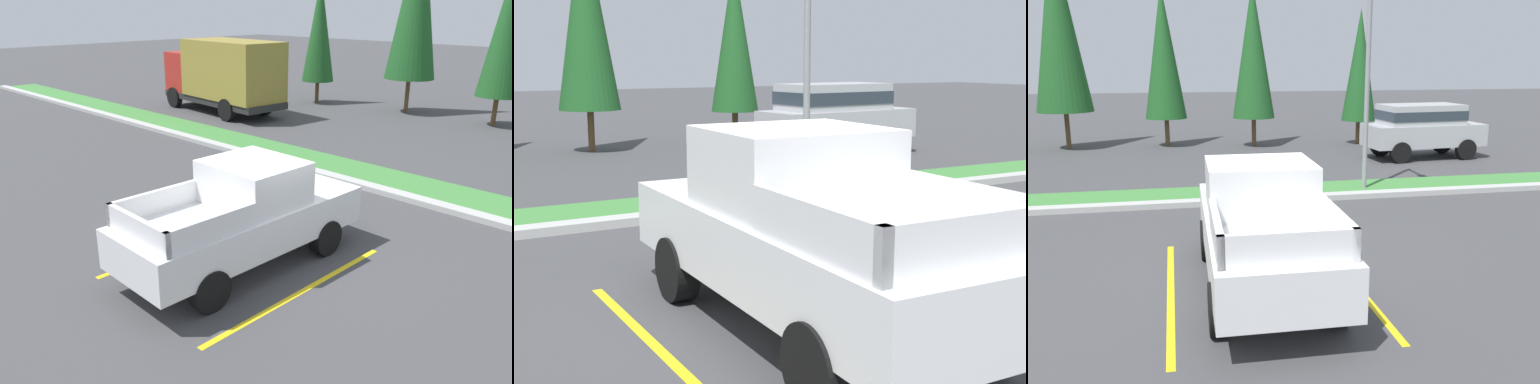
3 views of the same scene
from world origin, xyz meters
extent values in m
plane|color=#424244|center=(0.00, 0.00, 0.00)|extent=(120.00, 120.00, 0.00)
cube|color=yellow|center=(-1.81, -0.66, 0.00)|extent=(0.12, 4.80, 0.01)
cube|color=yellow|center=(1.29, -0.66, 0.00)|extent=(0.12, 4.80, 0.01)
cube|color=#B2B2AD|center=(0.00, 5.00, 0.07)|extent=(56.00, 0.40, 0.15)
cube|color=#42843D|center=(0.00, 6.10, 0.03)|extent=(56.00, 1.80, 0.06)
cylinder|color=black|center=(-1.08, 0.91, 0.38)|extent=(0.29, 0.76, 0.76)
cylinder|color=black|center=(0.62, 0.88, 0.38)|extent=(0.29, 0.76, 0.76)
cylinder|color=black|center=(-1.14, -2.19, 0.38)|extent=(0.29, 0.76, 0.76)
cylinder|color=black|center=(0.56, -2.22, 0.38)|extent=(0.29, 0.76, 0.76)
cube|color=white|center=(-0.26, -0.66, 0.88)|extent=(1.99, 5.23, 0.76)
cube|color=white|center=(-0.25, -0.36, 1.68)|extent=(1.79, 1.63, 0.84)
cube|color=#2D3842|center=(-0.24, 0.46, 1.73)|extent=(1.62, 0.09, 0.63)
cube|color=white|center=(-1.14, -2.09, 1.48)|extent=(0.13, 1.90, 0.44)
cube|color=white|center=(0.56, -2.12, 1.48)|extent=(0.13, 1.90, 0.44)
cube|color=white|center=(-0.30, -3.01, 1.48)|extent=(1.80, 0.13, 0.44)
cube|color=silver|center=(-0.21, 1.89, 0.64)|extent=(1.81, 0.19, 0.28)
cylinder|color=black|center=(-15.11, 8.72, 0.50)|extent=(1.02, 0.39, 1.00)
cylinder|color=black|center=(-14.92, 10.91, 0.50)|extent=(1.02, 0.39, 1.00)
cylinder|color=black|center=(-10.73, 8.33, 0.50)|extent=(1.02, 0.39, 1.00)
cylinder|color=black|center=(-10.54, 10.52, 0.50)|extent=(1.02, 0.39, 1.00)
cube|color=#262626|center=(-12.43, 9.59, 0.65)|extent=(6.98, 2.89, 0.30)
cube|color=#AD231E|center=(-14.97, 9.81, 1.75)|extent=(1.80, 2.43, 1.90)
cube|color=#2D3842|center=(-15.78, 9.88, 2.00)|extent=(0.25, 2.10, 0.90)
cube|color=olive|center=(-11.63, 9.52, 2.10)|extent=(5.19, 2.83, 2.60)
cylinder|color=brown|center=(-10.82, 14.83, 0.57)|extent=(0.20, 0.20, 1.15)
cone|color=#1E5623|center=(-10.82, 14.83, 3.76)|extent=(1.66, 1.66, 5.23)
cylinder|color=brown|center=(-6.12, 15.85, 0.81)|extent=(0.20, 0.20, 1.61)
cylinder|color=brown|center=(-1.91, 15.84, 0.63)|extent=(0.20, 0.20, 1.25)
cone|color=#1E5623|center=(-1.91, 15.84, 4.10)|extent=(1.81, 1.81, 5.70)
camera|label=1|loc=(6.64, -7.18, 4.95)|focal=36.82mm
camera|label=2|loc=(-4.12, -6.71, 2.79)|focal=50.66mm
camera|label=3|loc=(-1.64, -9.30, 3.73)|focal=38.68mm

